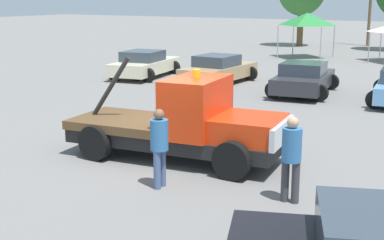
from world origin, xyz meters
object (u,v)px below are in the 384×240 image
object	(u,v)px
person_at_hood	(159,143)
person_near_truck	(291,153)
tow_truck	(187,125)
parked_car_tan	(219,70)
canopy_tent_green	(307,19)
parked_car_cream	(145,64)
parked_car_charcoal	(304,79)

from	to	relation	value
person_at_hood	person_near_truck	bearing A→B (deg)	-170.11
tow_truck	parked_car_tan	world-z (taller)	tow_truck
person_near_truck	canopy_tent_green	bearing A→B (deg)	-164.70
tow_truck	canopy_tent_green	distance (m)	24.00
parked_car_cream	parked_car_charcoal	size ratio (longest dim) A/B	1.05
parked_car_cream	parked_car_charcoal	bearing A→B (deg)	-102.92
tow_truck	parked_car_tan	xyz separation A→B (m)	(-4.92, 11.00, -0.25)
parked_car_cream	canopy_tent_green	size ratio (longest dim) A/B	1.63
person_at_hood	parked_car_charcoal	xyz separation A→B (m)	(-1.10, 12.29, -0.34)
person_at_hood	canopy_tent_green	xyz separation A→B (m)	(-5.48, 25.38, 1.53)
person_near_truck	parked_car_cream	size ratio (longest dim) A/B	0.36
parked_car_tan	parked_car_charcoal	world-z (taller)	same
tow_truck	parked_car_charcoal	distance (m)	10.35
parked_car_cream	parked_car_tan	world-z (taller)	same
tow_truck	person_at_hood	size ratio (longest dim) A/B	3.30
person_near_truck	parked_car_charcoal	bearing A→B (deg)	-164.99
canopy_tent_green	parked_car_cream	bearing A→B (deg)	-108.11
person_at_hood	parked_car_cream	distance (m)	16.03
person_near_truck	parked_car_tan	distance (m)	14.78
person_at_hood	canopy_tent_green	bearing A→B (deg)	-80.94
person_near_truck	tow_truck	bearing A→B (deg)	-115.72
parked_car_charcoal	canopy_tent_green	world-z (taller)	canopy_tent_green
person_near_truck	parked_car_charcoal	world-z (taller)	person_near_truck
person_near_truck	person_at_hood	distance (m)	2.75
parked_car_tan	parked_car_charcoal	distance (m)	4.39
parked_car_charcoal	canopy_tent_green	distance (m)	13.93
parked_car_cream	canopy_tent_green	world-z (taller)	canopy_tent_green
parked_car_tan	parked_car_charcoal	xyz separation A→B (m)	(4.34, -0.68, 0.00)
tow_truck	parked_car_cream	bearing A→B (deg)	123.24
tow_truck	canopy_tent_green	xyz separation A→B (m)	(-4.96, 23.42, 1.61)
parked_car_cream	parked_car_tan	bearing A→B (deg)	-97.56
person_at_hood	parked_car_charcoal	world-z (taller)	person_at_hood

